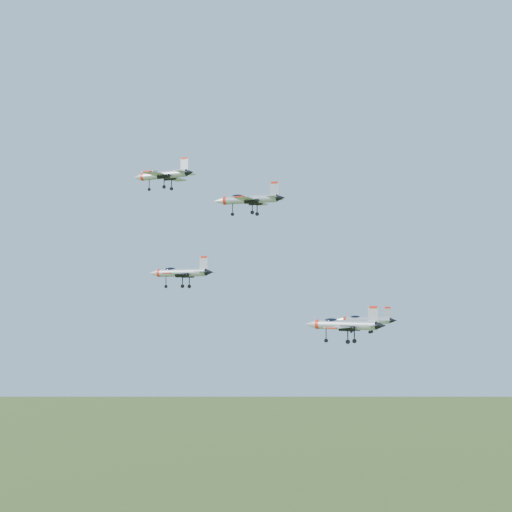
% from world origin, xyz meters
% --- Properties ---
extents(jet_lead, '(13.80, 11.53, 3.69)m').
position_xyz_m(jet_lead, '(-21.43, 11.54, 160.27)').
color(jet_lead, '#B3B9C0').
extents(jet_left_high, '(12.90, 10.72, 3.45)m').
position_xyz_m(jet_left_high, '(-13.34, 2.24, 141.27)').
color(jet_left_high, '#B3B9C0').
extents(jet_right_high, '(10.79, 8.88, 2.89)m').
position_xyz_m(jet_right_high, '(5.53, -16.23, 150.65)').
color(jet_right_high, '#B3B9C0').
extents(jet_left_low, '(10.47, 8.59, 2.81)m').
position_xyz_m(jet_left_low, '(17.48, 8.63, 133.20)').
color(jet_left_low, '#B3B9C0').
extents(jet_right_low, '(12.53, 10.57, 3.38)m').
position_xyz_m(jet_right_low, '(17.58, -9.49, 133.05)').
color(jet_right_low, '#B3B9C0').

